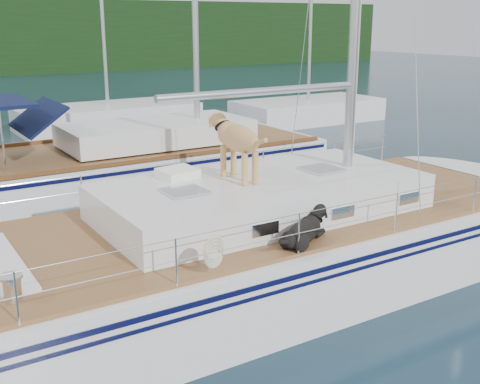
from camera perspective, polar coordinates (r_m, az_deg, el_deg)
ground at (r=9.83m, az=-1.88°, el=-9.71°), size 120.00×120.00×0.00m
main_sailboat at (r=9.60m, az=-1.42°, el=-5.92°), size 12.00×3.82×14.01m
neighbor_sailboat at (r=15.68m, az=-11.41°, el=2.24°), size 11.00×3.50×13.30m
bg_boat_center at (r=25.42m, az=-12.37°, el=6.96°), size 7.20×3.00×11.65m
bg_boat_east at (r=26.68m, az=6.44°, el=7.65°), size 6.40×3.00×11.65m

